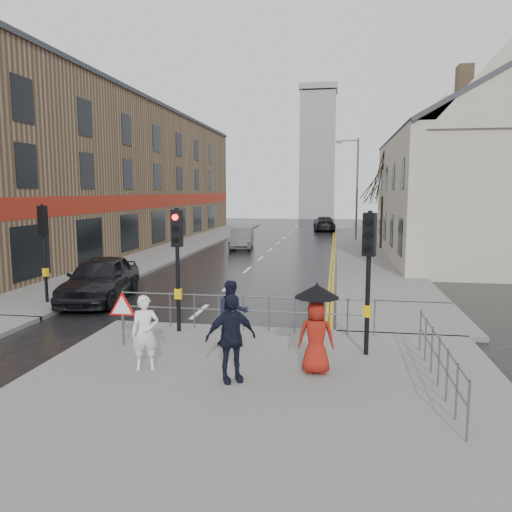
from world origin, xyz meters
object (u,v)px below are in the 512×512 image
(car_parked, at_px, (100,279))
(pedestrian_with_umbrella, at_px, (316,323))
(car_mid, at_px, (241,239))
(pedestrian_a, at_px, (145,333))
(pedestrian_b, at_px, (233,313))
(pedestrian_d, at_px, (231,338))

(car_parked, bearing_deg, pedestrian_with_umbrella, -45.92)
(car_mid, bearing_deg, pedestrian_a, -90.33)
(pedestrian_b, height_order, pedestrian_with_umbrella, pedestrian_with_umbrella)
(pedestrian_b, height_order, car_parked, pedestrian_b)
(pedestrian_with_umbrella, xyz_separation_m, car_parked, (-8.07, 6.42, -0.40))
(pedestrian_a, bearing_deg, pedestrian_b, 33.14)
(car_parked, xyz_separation_m, car_mid, (1.92, 17.28, -0.12))
(pedestrian_a, xyz_separation_m, pedestrian_d, (1.97, -0.38, 0.09))
(pedestrian_a, xyz_separation_m, pedestrian_with_umbrella, (3.65, 0.35, 0.27))
(pedestrian_with_umbrella, bearing_deg, car_parked, 141.51)
(pedestrian_d, bearing_deg, pedestrian_with_umbrella, -6.26)
(pedestrian_b, distance_m, car_mid, 22.43)
(car_mid, bearing_deg, pedestrian_d, -85.90)
(pedestrian_a, height_order, pedestrian_d, pedestrian_d)
(pedestrian_with_umbrella, bearing_deg, pedestrian_b, 142.84)
(pedestrian_b, height_order, car_mid, pedestrian_b)
(pedestrian_d, xyz_separation_m, car_parked, (-6.38, 7.14, -0.22))
(pedestrian_b, xyz_separation_m, pedestrian_with_umbrella, (2.14, -1.62, 0.26))
(car_mid, bearing_deg, pedestrian_with_umbrella, -81.71)
(car_mid, bearing_deg, car_parked, -102.60)
(pedestrian_a, relative_size, car_mid, 0.38)
(pedestrian_a, relative_size, pedestrian_with_umbrella, 0.85)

